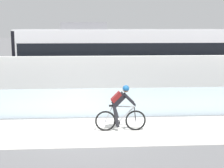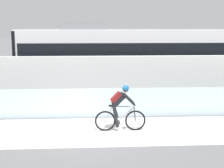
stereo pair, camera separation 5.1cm
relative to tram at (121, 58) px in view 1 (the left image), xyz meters
The scene contains 8 objects.
ground_plane 7.34m from the tram, 105.11° to the right, with size 200.00×200.00×0.00m, color slate.
bike_path_deck 7.34m from the tram, 105.11° to the right, with size 32.00×3.20×0.01m, color silver.
glass_parapet 5.49m from the tram, 110.29° to the right, with size 32.00×0.05×1.16m, color silver.
concrete_barrier_wall 3.77m from the tram, 120.02° to the right, with size 32.00×0.36×2.29m, color silver.
tram_rail_near 2.74m from the tram, 158.79° to the right, with size 32.00×0.08×0.01m, color #595654.
tram_rail_far 2.74m from the tram, 158.79° to the left, with size 32.00×0.08×0.01m, color #595654.
tram is the anchor object (origin of this frame).
cyclist_on_bike 6.97m from the tram, 95.30° to the right, with size 1.77×0.58×1.61m.
Camera 1 is at (0.19, -11.02, 3.56)m, focal length 52.99 mm.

